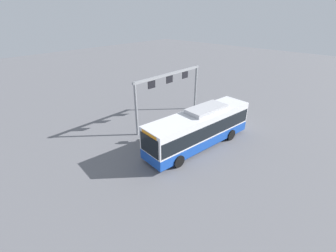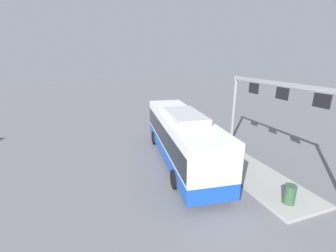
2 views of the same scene
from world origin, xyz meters
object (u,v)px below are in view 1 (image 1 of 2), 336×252
(person_boarding, at_px, (161,132))
(person_waiting_far, at_px, (180,122))
(bus_main, at_px, (199,127))
(person_waiting_mid, at_px, (176,125))
(trash_bin, at_px, (210,111))
(person_waiting_near, at_px, (147,132))

(person_boarding, bearing_deg, person_waiting_far, 61.44)
(bus_main, bearing_deg, person_waiting_mid, -84.80)
(person_waiting_mid, height_order, person_waiting_far, same)
(person_boarding, relative_size, person_waiting_mid, 1.00)
(bus_main, distance_m, person_waiting_mid, 2.75)
(person_waiting_far, xyz_separation_m, trash_bin, (-5.05, 0.15, -0.44))
(person_boarding, height_order, person_waiting_far, same)
(person_waiting_mid, bearing_deg, trash_bin, 97.19)
(person_waiting_mid, bearing_deg, person_waiting_near, -104.67)
(person_boarding, xyz_separation_m, person_waiting_mid, (-1.89, 0.20, 0.00))
(person_boarding, distance_m, person_waiting_mid, 1.90)
(person_boarding, bearing_deg, person_waiting_mid, 53.66)
(person_boarding, bearing_deg, person_waiting_near, -164.26)
(person_waiting_near, bearing_deg, bus_main, 56.22)
(bus_main, xyz_separation_m, person_boarding, (1.80, -2.84, -0.76))
(person_boarding, xyz_separation_m, person_waiting_near, (0.87, -0.83, 0.00))
(person_waiting_near, relative_size, person_waiting_mid, 1.00)
(person_waiting_near, xyz_separation_m, trash_bin, (-8.71, 0.90, -0.44))
(bus_main, relative_size, person_waiting_near, 6.44)
(person_waiting_near, distance_m, person_waiting_mid, 2.94)
(person_waiting_far, bearing_deg, person_boarding, -109.55)
(person_waiting_far, height_order, trash_bin, person_waiting_far)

